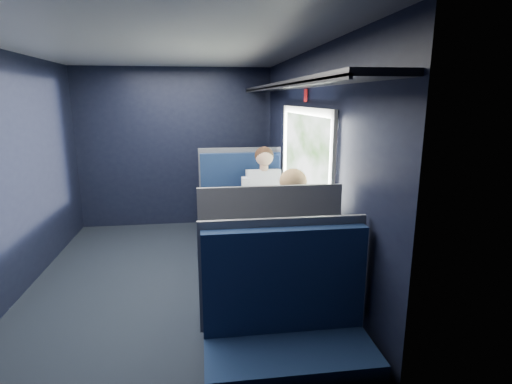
{
  "coord_description": "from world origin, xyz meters",
  "views": [
    {
      "loc": [
        0.37,
        -3.84,
        1.86
      ],
      "look_at": [
        0.9,
        0.0,
        0.95
      ],
      "focal_mm": 28.0,
      "sensor_mm": 36.0,
      "label": 1
    }
  ],
  "objects": [
    {
      "name": "room_shell",
      "position": [
        0.02,
        0.0,
        1.48
      ],
      "size": [
        3.0,
        4.4,
        2.4
      ],
      "color": "black",
      "rests_on": "ground"
    },
    {
      "name": "bottle_small",
      "position": [
        1.33,
        0.25,
        0.84
      ],
      "size": [
        0.06,
        0.06,
        0.22
      ],
      "color": "silver",
      "rests_on": "table"
    },
    {
      "name": "woman",
      "position": [
        1.1,
        -0.71,
        0.73
      ],
      "size": [
        0.53,
        0.56,
        1.32
      ],
      "color": "black",
      "rests_on": "ground"
    },
    {
      "name": "seat_bay_far",
      "position": [
        0.85,
        -0.87,
        0.41
      ],
      "size": [
        1.04,
        0.62,
        1.26
      ],
      "color": "#0D1B3C",
      "rests_on": "ground"
    },
    {
      "name": "laptop",
      "position": [
        1.38,
        -0.05,
        0.8
      ],
      "size": [
        0.24,
        0.32,
        0.23
      ],
      "color": "silver",
      "rests_on": "table"
    },
    {
      "name": "seat_bay_near",
      "position": [
        0.84,
        0.87,
        0.42
      ],
      "size": [
        1.04,
        0.62,
        1.26
      ],
      "color": "#0D1B3C",
      "rests_on": "ground"
    },
    {
      "name": "ground",
      "position": [
        0.0,
        0.0,
        -0.01
      ],
      "size": [
        2.8,
        4.2,
        0.01
      ],
      "primitive_type": "cube",
      "color": "black"
    },
    {
      "name": "papers",
      "position": [
        0.93,
        0.01,
        0.74
      ],
      "size": [
        0.55,
        0.77,
        0.01
      ],
      "primitive_type": "cube",
      "rotation": [
        0.0,
        0.0,
        -0.04
      ],
      "color": "white",
      "rests_on": "table"
    },
    {
      "name": "table",
      "position": [
        1.03,
        0.0,
        0.66
      ],
      "size": [
        0.62,
        1.0,
        0.74
      ],
      "color": "#54565E",
      "rests_on": "ground"
    },
    {
      "name": "cup",
      "position": [
        1.3,
        0.44,
        0.78
      ],
      "size": [
        0.07,
        0.07,
        0.09
      ],
      "primitive_type": "cylinder",
      "color": "white",
      "rests_on": "table"
    },
    {
      "name": "seat_row_back",
      "position": [
        0.85,
        -1.8,
        0.41
      ],
      "size": [
        1.04,
        0.51,
        1.16
      ],
      "color": "#0D1B3C",
      "rests_on": "ground"
    },
    {
      "name": "seat_row_front",
      "position": [
        0.85,
        1.8,
        0.41
      ],
      "size": [
        1.04,
        0.51,
        1.16
      ],
      "color": "#0D1B3C",
      "rests_on": "ground"
    },
    {
      "name": "man",
      "position": [
        1.1,
        0.7,
        0.72
      ],
      "size": [
        0.53,
        0.56,
        1.32
      ],
      "color": "black",
      "rests_on": "ground"
    }
  ]
}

